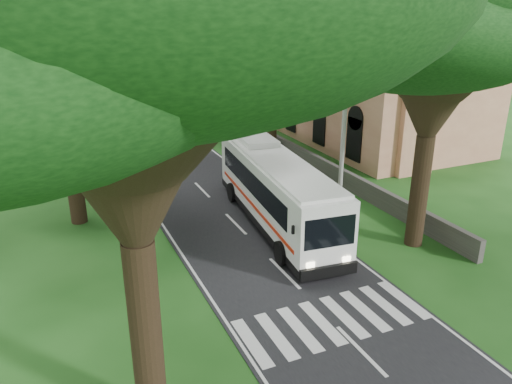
# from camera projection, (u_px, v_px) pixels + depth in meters

# --- Properties ---
(ground) EXTENTS (140.00, 140.00, 0.00)m
(ground) POSITION_uv_depth(u_px,v_px,m) (306.00, 295.00, 21.31)
(ground) COLOR #194614
(ground) RESTS_ON ground
(road) EXTENTS (8.00, 120.00, 0.04)m
(road) POSITION_uv_depth(u_px,v_px,m) (161.00, 149.00, 42.63)
(road) COLOR black
(road) RESTS_ON ground
(crosswalk) EXTENTS (8.00, 3.00, 0.01)m
(crosswalk) POSITION_uv_depth(u_px,v_px,m) (331.00, 321.00, 19.60)
(crosswalk) COLOR silver
(crosswalk) RESTS_ON ground
(property_wall) EXTENTS (0.35, 50.00, 1.20)m
(property_wall) POSITION_uv_depth(u_px,v_px,m) (262.00, 134.00, 45.01)
(property_wall) COLOR #383533
(property_wall) RESTS_ON ground
(church) EXTENTS (14.00, 24.00, 11.60)m
(church) POSITION_uv_depth(u_px,v_px,m) (363.00, 84.00, 44.77)
(church) COLOR tan
(church) RESTS_ON ground
(pole_near) EXTENTS (1.60, 0.24, 8.00)m
(pole_near) POSITION_uv_depth(u_px,v_px,m) (342.00, 151.00, 27.04)
(pole_near) COLOR gray
(pole_near) RESTS_ON ground
(pole_mid) EXTENTS (1.60, 0.24, 8.00)m
(pole_mid) POSITION_uv_depth(u_px,v_px,m) (217.00, 94.00, 44.10)
(pole_mid) COLOR gray
(pole_mid) RESTS_ON ground
(pole_far) EXTENTS (1.60, 0.24, 8.00)m
(pole_far) POSITION_uv_depth(u_px,v_px,m) (161.00, 68.00, 61.16)
(pole_far) COLOR gray
(pole_far) RESTS_ON ground
(tree_l_mida) EXTENTS (12.92, 12.92, 13.98)m
(tree_l_mida) POSITION_uv_depth(u_px,v_px,m) (52.00, 16.00, 24.55)
(tree_l_mida) COLOR black
(tree_l_mida) RESTS_ON ground
(tree_l_midb) EXTENTS (14.91, 14.91, 13.91)m
(tree_l_midb) POSITION_uv_depth(u_px,v_px,m) (46.00, 17.00, 40.24)
(tree_l_midb) COLOR black
(tree_l_midb) RESTS_ON ground
(tree_l_far) EXTENTS (12.88, 12.88, 14.78)m
(tree_l_far) POSITION_uv_depth(u_px,v_px,m) (26.00, 1.00, 54.79)
(tree_l_far) COLOR black
(tree_l_far) RESTS_ON ground
(tree_r_near) EXTENTS (15.06, 15.06, 14.93)m
(tree_r_near) POSITION_uv_depth(u_px,v_px,m) (443.00, 4.00, 21.75)
(tree_r_near) COLOR black
(tree_r_near) RESTS_ON ground
(tree_r_far) EXTENTS (14.66, 14.66, 14.97)m
(tree_r_far) POSITION_uv_depth(u_px,v_px,m) (161.00, 2.00, 68.15)
(tree_r_far) COLOR black
(tree_r_far) RESTS_ON ground
(coach_bus) EXTENTS (4.10, 13.38, 3.88)m
(coach_bus) POSITION_uv_depth(u_px,v_px,m) (276.00, 189.00, 27.43)
(coach_bus) COLOR white
(coach_bus) RESTS_ON ground
(distant_car_a) EXTENTS (2.51, 4.16, 1.33)m
(distant_car_a) POSITION_uv_depth(u_px,v_px,m) (120.00, 109.00, 54.98)
(distant_car_a) COLOR #A3A3A7
(distant_car_a) RESTS_ON road
(distant_car_b) EXTENTS (2.10, 4.21, 1.33)m
(distant_car_b) POSITION_uv_depth(u_px,v_px,m) (86.00, 93.00, 65.02)
(distant_car_b) COLOR navy
(distant_car_b) RESTS_ON road
(pedestrian) EXTENTS (0.56, 0.71, 1.70)m
(pedestrian) POSITION_uv_depth(u_px,v_px,m) (119.00, 212.00, 27.63)
(pedestrian) COLOR black
(pedestrian) RESTS_ON ground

